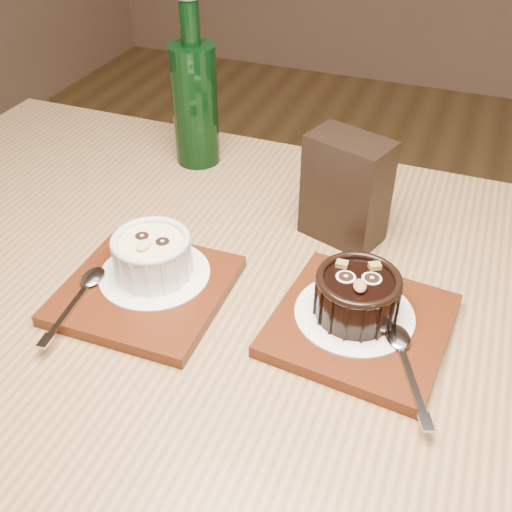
{
  "coord_description": "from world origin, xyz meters",
  "views": [
    {
      "loc": [
        0.01,
        -0.62,
        1.21
      ],
      "look_at": [
        -0.18,
        -0.14,
        0.81
      ],
      "focal_mm": 42.0,
      "sensor_mm": 36.0,
      "label": 1
    }
  ],
  "objects_px": {
    "table": "(239,362)",
    "ramekin_dark": "(357,293)",
    "tray_left": "(146,290)",
    "condiment_stand": "(346,190)",
    "tray_right": "(360,325)",
    "green_bottle": "(195,101)",
    "ramekin_white": "(152,254)"
  },
  "relations": [
    {
      "from": "ramekin_dark",
      "to": "tray_right",
      "type": "bearing_deg",
      "value": -48.36
    },
    {
      "from": "table",
      "to": "ramekin_dark",
      "type": "bearing_deg",
      "value": 9.53
    },
    {
      "from": "tray_left",
      "to": "ramekin_white",
      "type": "bearing_deg",
      "value": 87.41
    },
    {
      "from": "tray_left",
      "to": "ramekin_white",
      "type": "relative_size",
      "value": 1.98
    },
    {
      "from": "table",
      "to": "ramekin_white",
      "type": "relative_size",
      "value": 13.24
    },
    {
      "from": "table",
      "to": "ramekin_white",
      "type": "distance_m",
      "value": 0.17
    },
    {
      "from": "condiment_stand",
      "to": "green_bottle",
      "type": "xyz_separation_m",
      "value": [
        -0.26,
        0.12,
        0.03
      ]
    },
    {
      "from": "condiment_stand",
      "to": "tray_left",
      "type": "bearing_deg",
      "value": -132.3
    },
    {
      "from": "tray_right",
      "to": "condiment_stand",
      "type": "height_order",
      "value": "condiment_stand"
    },
    {
      "from": "tray_right",
      "to": "table",
      "type": "bearing_deg",
      "value": -173.43
    },
    {
      "from": "table",
      "to": "green_bottle",
      "type": "distance_m",
      "value": 0.4
    },
    {
      "from": "condiment_stand",
      "to": "green_bottle",
      "type": "distance_m",
      "value": 0.29
    },
    {
      "from": "green_bottle",
      "to": "tray_right",
      "type": "bearing_deg",
      "value": -40.48
    },
    {
      "from": "tray_right",
      "to": "condiment_stand",
      "type": "xyz_separation_m",
      "value": [
        -0.06,
        0.16,
        0.06
      ]
    },
    {
      "from": "condiment_stand",
      "to": "table",
      "type": "bearing_deg",
      "value": -111.87
    },
    {
      "from": "ramekin_white",
      "to": "condiment_stand",
      "type": "xyz_separation_m",
      "value": [
        0.18,
        0.18,
        0.02
      ]
    },
    {
      "from": "tray_left",
      "to": "table",
      "type": "bearing_deg",
      "value": 9.49
    },
    {
      "from": "tray_left",
      "to": "tray_right",
      "type": "xyz_separation_m",
      "value": [
        0.25,
        0.03,
        0.0
      ]
    },
    {
      "from": "tray_left",
      "to": "green_bottle",
      "type": "bearing_deg",
      "value": 104.95
    },
    {
      "from": "green_bottle",
      "to": "tray_left",
      "type": "bearing_deg",
      "value": -75.05
    },
    {
      "from": "ramekin_white",
      "to": "table",
      "type": "bearing_deg",
      "value": 0.61
    },
    {
      "from": "tray_left",
      "to": "tray_right",
      "type": "height_order",
      "value": "same"
    },
    {
      "from": "table",
      "to": "condiment_stand",
      "type": "xyz_separation_m",
      "value": [
        0.07,
        0.18,
        0.16
      ]
    },
    {
      "from": "ramekin_white",
      "to": "ramekin_dark",
      "type": "distance_m",
      "value": 0.24
    },
    {
      "from": "tray_left",
      "to": "condiment_stand",
      "type": "relative_size",
      "value": 1.29
    },
    {
      "from": "tray_right",
      "to": "green_bottle",
      "type": "xyz_separation_m",
      "value": [
        -0.33,
        0.28,
        0.09
      ]
    },
    {
      "from": "ramekin_white",
      "to": "condiment_stand",
      "type": "relative_size",
      "value": 0.65
    },
    {
      "from": "tray_left",
      "to": "condiment_stand",
      "type": "height_order",
      "value": "condiment_stand"
    },
    {
      "from": "ramekin_white",
      "to": "tray_right",
      "type": "height_order",
      "value": "ramekin_white"
    },
    {
      "from": "tray_right",
      "to": "tray_left",
      "type": "bearing_deg",
      "value": -172.14
    },
    {
      "from": "tray_left",
      "to": "tray_right",
      "type": "distance_m",
      "value": 0.25
    },
    {
      "from": "tray_right",
      "to": "green_bottle",
      "type": "height_order",
      "value": "green_bottle"
    }
  ]
}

